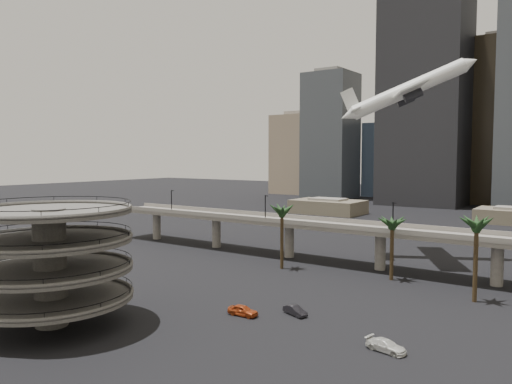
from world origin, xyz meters
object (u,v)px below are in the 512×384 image
Objects in this scene: overpass at (332,230)px; car_c at (386,346)px; parking_ramp at (50,255)px; airborne_jet at (407,90)px; car_a at (243,310)px; car_b at (295,310)px.

overpass reaches higher than car_c.
airborne_jet reaches higher than parking_ramp.
parking_ramp is 83.34m from airborne_jet.
parking_ramp reaches higher than car_a.
overpass is 41.24m from car_a.
car_a is (18.96, 18.71, -9.05)m from parking_ramp.
car_a is (-4.64, -55.99, -37.49)m from airborne_jet.
airborne_jet is 70.28m from car_c.
airborne_jet reaches higher than car_a.
overpass is 36.28m from airborne_jet.
car_c reaches higher than car_b.
car_a is 0.93× the size of car_c.
parking_ramp is 45.69m from car_c.
overpass reaches higher than car_b.
overpass is 50.17m from car_c.
overpass is 28.03× the size of car_a.
airborne_jet is 63.61m from car_b.
parking_ramp is 5.29× the size of car_b.
overpass is 4.50× the size of airborne_jet.
car_a is 7.68m from car_b.
parking_ramp is 4.45× the size of car_c.
car_a is 1.10× the size of car_b.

